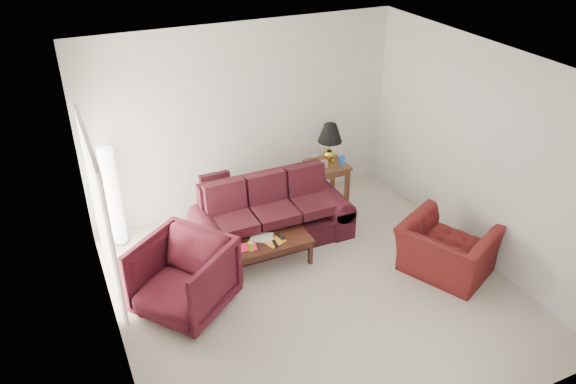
% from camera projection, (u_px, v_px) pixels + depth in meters
% --- Properties ---
extents(floor, '(5.00, 5.00, 0.00)m').
position_uv_depth(floor, '(314.00, 289.00, 7.47)').
color(floor, '#BFB3A3').
rests_on(floor, ground).
extents(blinds, '(0.10, 2.00, 2.16)m').
position_uv_depth(blinds, '(99.00, 213.00, 7.09)').
color(blinds, silver).
rests_on(blinds, ground).
extents(sofa, '(2.40, 1.20, 0.95)m').
position_uv_depth(sofa, '(272.00, 213.00, 8.24)').
color(sofa, black).
rests_on(sofa, ground).
extents(throw_pillow, '(0.45, 0.22, 0.47)m').
position_uv_depth(throw_pillow, '(216.00, 188.00, 8.35)').
color(throw_pillow, black).
rests_on(throw_pillow, sofa).
extents(end_table, '(0.66, 0.66, 0.66)m').
position_uv_depth(end_table, '(327.00, 181.00, 9.40)').
color(end_table, brown).
rests_on(end_table, ground).
extents(table_lamp, '(0.51, 0.51, 0.67)m').
position_uv_depth(table_lamp, '(330.00, 143.00, 9.14)').
color(table_lamp, gold).
rests_on(table_lamp, end_table).
extents(clock, '(0.14, 0.06, 0.13)m').
position_uv_depth(clock, '(324.00, 164.00, 9.07)').
color(clock, silver).
rests_on(clock, end_table).
extents(blue_canister, '(0.09, 0.09, 0.15)m').
position_uv_depth(blue_canister, '(342.00, 161.00, 9.16)').
color(blue_canister, '#1B57B3').
rests_on(blue_canister, end_table).
extents(picture_frame, '(0.18, 0.20, 0.05)m').
position_uv_depth(picture_frame, '(315.00, 156.00, 9.32)').
color(picture_frame, silver).
rests_on(picture_frame, end_table).
extents(floor_lamp, '(0.27, 0.27, 1.57)m').
position_uv_depth(floor_lamp, '(113.00, 197.00, 8.05)').
color(floor_lamp, white).
rests_on(floor_lamp, ground).
extents(armchair_left, '(1.48, 1.48, 0.97)m').
position_uv_depth(armchair_left, '(183.00, 277.00, 6.91)').
color(armchair_left, '#400E19').
rests_on(armchair_left, ground).
extents(armchair_right, '(1.41, 1.47, 0.75)m').
position_uv_depth(armchair_right, '(446.00, 250.00, 7.61)').
color(armchair_right, '#4A1111').
rests_on(armchair_right, ground).
extents(coffee_table, '(1.28, 0.99, 0.40)m').
position_uv_depth(coffee_table, '(270.00, 252.00, 7.87)').
color(coffee_table, black).
rests_on(coffee_table, ground).
extents(magazine_red, '(0.29, 0.24, 0.01)m').
position_uv_depth(magazine_red, '(247.00, 247.00, 7.60)').
color(magazine_red, '#E9173E').
rests_on(magazine_red, coffee_table).
extents(magazine_white, '(0.39, 0.35, 0.02)m').
position_uv_depth(magazine_white, '(262.00, 237.00, 7.81)').
color(magazine_white, beige).
rests_on(magazine_white, coffee_table).
extents(magazine_orange, '(0.30, 0.26, 0.01)m').
position_uv_depth(magazine_orange, '(275.00, 242.00, 7.72)').
color(magazine_orange, '#C37016').
rests_on(magazine_orange, coffee_table).
extents(remote_a, '(0.07, 0.17, 0.02)m').
position_uv_depth(remote_a, '(275.00, 244.00, 7.65)').
color(remote_a, black).
rests_on(remote_a, coffee_table).
extents(remote_b, '(0.07, 0.17, 0.02)m').
position_uv_depth(remote_b, '(280.00, 236.00, 7.80)').
color(remote_b, black).
rests_on(remote_b, coffee_table).
extents(yellow_glass, '(0.08, 0.08, 0.13)m').
position_uv_depth(yellow_glass, '(250.00, 247.00, 7.52)').
color(yellow_glass, yellow).
rests_on(yellow_glass, coffee_table).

